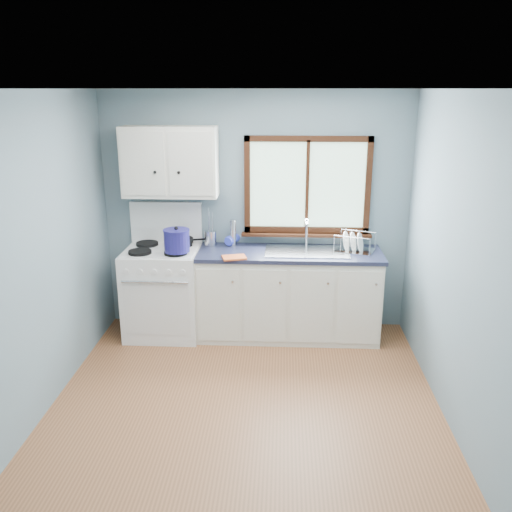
{
  "coord_description": "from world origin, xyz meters",
  "views": [
    {
      "loc": [
        0.29,
        -3.78,
        2.5
      ],
      "look_at": [
        0.05,
        0.9,
        1.05
      ],
      "focal_mm": 38.0,
      "sensor_mm": 36.0,
      "label": 1
    }
  ],
  "objects_px": {
    "base_cabinets": "(288,298)",
    "sink": "(307,257)",
    "thermos": "(233,233)",
    "gas_range": "(163,289)",
    "skillet": "(181,240)",
    "utensil_crock": "(210,238)",
    "stockpot": "(177,240)",
    "dish_rack": "(354,246)"
  },
  "relations": [
    {
      "from": "stockpot",
      "to": "thermos",
      "type": "height_order",
      "value": "stockpot"
    },
    {
      "from": "sink",
      "to": "dish_rack",
      "type": "distance_m",
      "value": 0.49
    },
    {
      "from": "utensil_crock",
      "to": "thermos",
      "type": "distance_m",
      "value": 0.24
    },
    {
      "from": "sink",
      "to": "skillet",
      "type": "distance_m",
      "value": 1.32
    },
    {
      "from": "gas_range",
      "to": "thermos",
      "type": "relative_size",
      "value": 4.88
    },
    {
      "from": "skillet",
      "to": "dish_rack",
      "type": "relative_size",
      "value": 0.88
    },
    {
      "from": "base_cabinets",
      "to": "utensil_crock",
      "type": "xyz_separation_m",
      "value": [
        -0.82,
        0.18,
        0.59
      ]
    },
    {
      "from": "stockpot",
      "to": "sink",
      "type": "bearing_deg",
      "value": 8.17
    },
    {
      "from": "base_cabinets",
      "to": "sink",
      "type": "height_order",
      "value": "sink"
    },
    {
      "from": "utensil_crock",
      "to": "base_cabinets",
      "type": "bearing_deg",
      "value": -12.12
    },
    {
      "from": "base_cabinets",
      "to": "sink",
      "type": "bearing_deg",
      "value": -0.13
    },
    {
      "from": "gas_range",
      "to": "utensil_crock",
      "type": "height_order",
      "value": "gas_range"
    },
    {
      "from": "thermos",
      "to": "sink",
      "type": "bearing_deg",
      "value": -13.73
    },
    {
      "from": "gas_range",
      "to": "stockpot",
      "type": "height_order",
      "value": "gas_range"
    },
    {
      "from": "skillet",
      "to": "dish_rack",
      "type": "distance_m",
      "value": 1.78
    },
    {
      "from": "gas_range",
      "to": "utensil_crock",
      "type": "xyz_separation_m",
      "value": [
        0.48,
        0.2,
        0.51
      ]
    },
    {
      "from": "utensil_crock",
      "to": "thermos",
      "type": "bearing_deg",
      "value": 2.49
    },
    {
      "from": "sink",
      "to": "stockpot",
      "type": "bearing_deg",
      "value": -171.83
    },
    {
      "from": "stockpot",
      "to": "base_cabinets",
      "type": "bearing_deg",
      "value": 9.5
    },
    {
      "from": "utensil_crock",
      "to": "gas_range",
      "type": "bearing_deg",
      "value": -157.96
    },
    {
      "from": "stockpot",
      "to": "utensil_crock",
      "type": "bearing_deg",
      "value": 51.74
    },
    {
      "from": "gas_range",
      "to": "sink",
      "type": "distance_m",
      "value": 1.53
    },
    {
      "from": "gas_range",
      "to": "sink",
      "type": "bearing_deg",
      "value": 0.71
    },
    {
      "from": "gas_range",
      "to": "utensil_crock",
      "type": "relative_size",
      "value": 3.38
    },
    {
      "from": "base_cabinets",
      "to": "skillet",
      "type": "height_order",
      "value": "skillet"
    },
    {
      "from": "sink",
      "to": "utensil_crock",
      "type": "distance_m",
      "value": 1.03
    },
    {
      "from": "base_cabinets",
      "to": "dish_rack",
      "type": "xyz_separation_m",
      "value": [
        0.66,
        0.05,
        0.56
      ]
    },
    {
      "from": "gas_range",
      "to": "dish_rack",
      "type": "height_order",
      "value": "gas_range"
    },
    {
      "from": "skillet",
      "to": "utensil_crock",
      "type": "bearing_deg",
      "value": -5.96
    },
    {
      "from": "stockpot",
      "to": "utensil_crock",
      "type": "distance_m",
      "value": 0.47
    },
    {
      "from": "base_cabinets",
      "to": "thermos",
      "type": "xyz_separation_m",
      "value": [
        -0.59,
        0.19,
        0.65
      ]
    },
    {
      "from": "stockpot",
      "to": "dish_rack",
      "type": "height_order",
      "value": "stockpot"
    },
    {
      "from": "utensil_crock",
      "to": "sink",
      "type": "bearing_deg",
      "value": -10.02
    },
    {
      "from": "sink",
      "to": "thermos",
      "type": "height_order",
      "value": "sink"
    },
    {
      "from": "skillet",
      "to": "utensil_crock",
      "type": "relative_size",
      "value": 0.99
    },
    {
      "from": "skillet",
      "to": "dish_rack",
      "type": "bearing_deg",
      "value": -17.17
    },
    {
      "from": "utensil_crock",
      "to": "dish_rack",
      "type": "height_order",
      "value": "utensil_crock"
    },
    {
      "from": "stockpot",
      "to": "utensil_crock",
      "type": "relative_size",
      "value": 0.69
    },
    {
      "from": "gas_range",
      "to": "dish_rack",
      "type": "bearing_deg",
      "value": 2.02
    },
    {
      "from": "thermos",
      "to": "gas_range",
      "type": "bearing_deg",
      "value": -164.02
    },
    {
      "from": "sink",
      "to": "utensil_crock",
      "type": "relative_size",
      "value": 2.09
    },
    {
      "from": "base_cabinets",
      "to": "thermos",
      "type": "distance_m",
      "value": 0.9
    }
  ]
}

